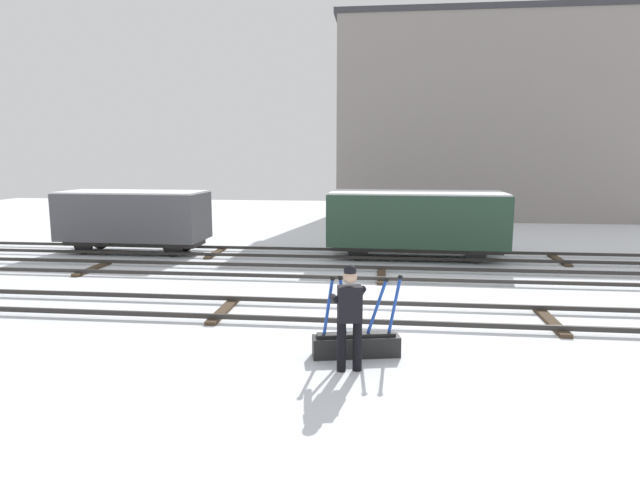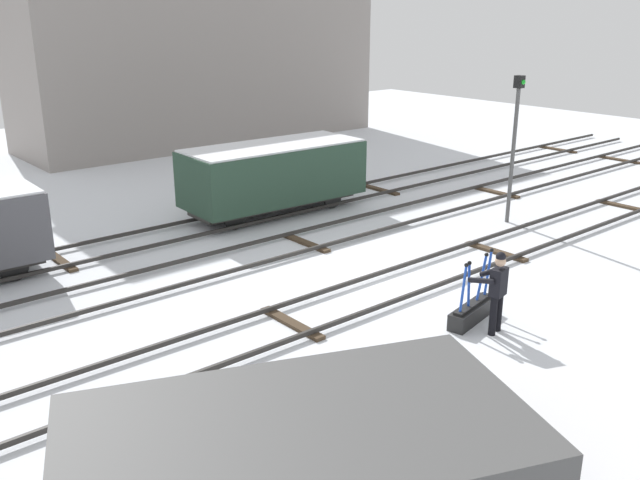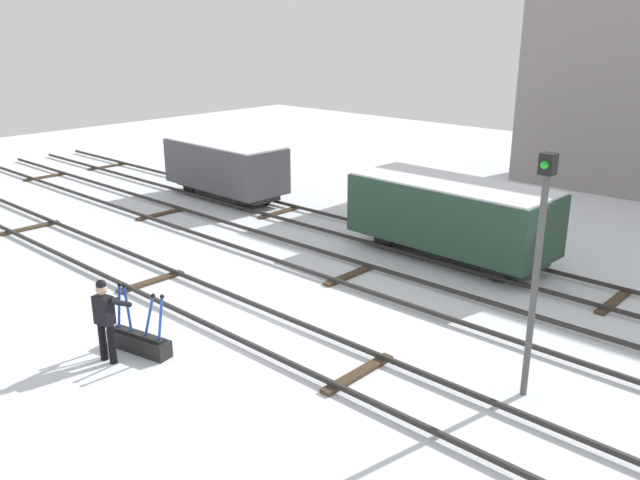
% 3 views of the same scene
% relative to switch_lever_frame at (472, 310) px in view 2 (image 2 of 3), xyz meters
% --- Properties ---
extents(ground_plane, '(60.00, 60.00, 0.00)m').
position_rel_switch_lever_frame_xyz_m(ground_plane, '(0.45, 2.31, -0.25)').
color(ground_plane, silver).
extents(track_main_line, '(44.00, 1.94, 0.18)m').
position_rel_switch_lever_frame_xyz_m(track_main_line, '(0.45, 2.31, -0.14)').
color(track_main_line, '#2D2B28').
rests_on(track_main_line, ground_plane).
extents(track_siding_near, '(44.00, 1.94, 0.18)m').
position_rel_switch_lever_frame_xyz_m(track_siding_near, '(0.45, 6.22, -0.14)').
color(track_siding_near, '#2D2B28').
rests_on(track_siding_near, ground_plane).
extents(track_siding_far, '(44.00, 1.94, 0.18)m').
position_rel_switch_lever_frame_xyz_m(track_siding_far, '(0.45, 9.24, -0.14)').
color(track_siding_far, '#2D2B28').
rests_on(track_siding_far, ground_plane).
extents(switch_lever_frame, '(1.57, 0.66, 1.45)m').
position_rel_switch_lever_frame_xyz_m(switch_lever_frame, '(0.00, 0.00, 0.00)').
color(switch_lever_frame, black).
rests_on(switch_lever_frame, ground_plane).
extents(rail_worker, '(0.64, 0.71, 1.76)m').
position_rel_switch_lever_frame_xyz_m(rail_worker, '(-0.09, -0.63, 0.74)').
color(rail_worker, black).
rests_on(rail_worker, ground_plane).
extents(signal_post, '(0.24, 0.32, 4.47)m').
position_rel_switch_lever_frame_xyz_m(signal_post, '(6.62, 3.85, 2.44)').
color(signal_post, '#4C4C4C').
rests_on(signal_post, ground_plane).
extents(apartment_building, '(18.09, 5.46, 10.94)m').
position_rel_switch_lever_frame_xyz_m(apartment_building, '(6.90, 22.36, 5.23)').
color(apartment_building, gray).
rests_on(apartment_building, ground_plane).
extents(freight_car_back_track, '(5.92, 2.47, 2.27)m').
position_rel_switch_lever_frame_xyz_m(freight_car_back_track, '(1.59, 9.24, 1.07)').
color(freight_car_back_track, '#2D2B28').
rests_on(freight_car_back_track, ground_plane).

